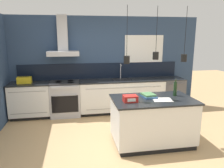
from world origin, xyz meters
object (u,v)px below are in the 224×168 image
(book_stack, at_px, (148,96))
(yellow_toolbox, at_px, (24,80))
(oven_range, at_px, (65,99))
(dishwasher, at_px, (171,93))
(red_supply_box, at_px, (130,99))
(bottle_on_island, at_px, (175,88))

(book_stack, relative_size, yellow_toolbox, 1.03)
(oven_range, relative_size, book_stack, 2.59)
(dishwasher, xyz_separation_m, red_supply_box, (-1.74, -1.99, 0.51))
(red_supply_box, bearing_deg, oven_range, 122.13)
(book_stack, xyz_separation_m, red_supply_box, (-0.42, -0.22, 0.02))
(yellow_toolbox, bearing_deg, dishwasher, -0.00)
(book_stack, bearing_deg, dishwasher, 53.38)
(dishwasher, distance_m, red_supply_box, 2.69)
(dishwasher, relative_size, red_supply_box, 3.60)
(oven_range, relative_size, bottle_on_island, 2.65)
(dishwasher, xyz_separation_m, book_stack, (-1.32, -1.77, 0.49))
(book_stack, bearing_deg, red_supply_box, -152.88)
(oven_range, relative_size, dishwasher, 1.00)
(oven_range, height_order, red_supply_box, red_supply_box)
(dishwasher, relative_size, book_stack, 2.59)
(oven_range, bearing_deg, red_supply_box, -57.87)
(bottle_on_island, bearing_deg, book_stack, -177.70)
(bottle_on_island, xyz_separation_m, book_stack, (-0.56, -0.02, -0.11))
(oven_range, height_order, bottle_on_island, bottle_on_island)
(book_stack, xyz_separation_m, yellow_toolbox, (-2.66, 1.77, 0.05))
(bottle_on_island, bearing_deg, dishwasher, 66.72)
(bottle_on_island, bearing_deg, yellow_toolbox, 151.52)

